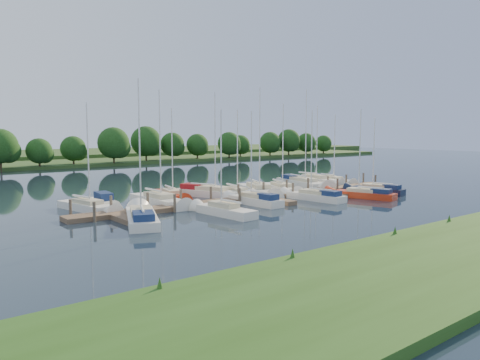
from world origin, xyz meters
TOP-DOWN VIEW (x-y plane):
  - ground at (0.00, 0.00)m, footprint 260.00×260.00m
  - dock at (0.00, 7.31)m, footprint 40.00×6.00m
  - mooring_pilings at (0.00, 8.43)m, footprint 38.24×2.84m
  - far_shore at (0.00, 75.00)m, footprint 180.00×30.00m
  - distant_hill at (0.00, 100.00)m, footprint 220.00×40.00m
  - treeline at (-2.19, 61.84)m, footprint 146.29×9.84m
  - sailboat_n_0 at (-16.53, 12.08)m, footprint 3.22×7.85m
  - motorboat at (-14.33, 13.87)m, footprint 1.93×5.35m
  - sailboat_n_2 at (-9.84, 11.25)m, footprint 2.27×8.93m
  - sailboat_n_3 at (-6.80, 14.16)m, footprint 3.20×7.80m
  - sailboat_n_4 at (-2.74, 12.70)m, footprint 5.23×8.90m
  - sailboat_n_5 at (-0.45, 11.28)m, footprint 2.98×7.69m
  - sailboat_n_6 at (2.43, 10.93)m, footprint 5.16×9.57m
  - sailboat_n_7 at (6.16, 11.17)m, footprint 4.27×8.33m
  - sailboat_n_8 at (12.05, 13.42)m, footprint 4.10×10.28m
  - sailboat_n_9 at (15.12, 14.32)m, footprint 2.83×8.42m
  - sailboat_n_10 at (17.54, 13.38)m, footprint 2.59×7.66m
  - sailboat_s_0 at (-15.06, 4.51)m, footprint 5.01×9.02m
  - sailboat_s_1 at (-8.28, 2.92)m, footprint 2.24×7.19m
  - sailboat_s_2 at (-2.54, 5.75)m, footprint 2.04×7.25m
  - sailboat_s_3 at (4.15, 4.15)m, footprint 2.56×7.55m
  - sailboat_s_4 at (9.37, 2.08)m, footprint 3.51×7.64m
  - sailboat_s_5 at (13.57, 3.39)m, footprint 2.80×7.06m

SIDE VIEW (x-z plane):
  - ground at x=0.00m, z-range 0.00..0.00m
  - dock at x=0.00m, z-range 0.00..0.40m
  - sailboat_n_3 at x=-6.80m, z-range -4.63..5.17m
  - sailboat_n_5 at x=-0.45m, z-range -4.58..5.11m
  - sailboat_n_7 at x=6.16m, z-range -5.02..5.56m
  - sailboat_n_0 at x=-16.53m, z-range -4.70..5.24m
  - sailboat_n_2 at x=-9.84m, z-range -5.42..5.98m
  - sailboat_n_6 at x=2.43m, z-range -5.87..6.43m
  - sailboat_s_1 at x=-8.28m, z-range -4.37..4.94m
  - sailboat_n_9 at x=15.12m, z-range -5.11..5.68m
  - far_shore at x=0.00m, z-range 0.00..0.60m
  - sailboat_n_10 at x=17.54m, z-range -4.50..5.12m
  - sailboat_s_4 at x=9.37m, z-range -4.54..5.17m
  - sailboat_n_8 at x=12.05m, z-range -6.07..6.71m
  - sailboat_s_5 at x=13.57m, z-range -4.18..4.82m
  - sailboat_s_0 at x=-15.06m, z-range -5.45..6.09m
  - sailboat_s_3 at x=4.15m, z-range -4.48..5.12m
  - sailboat_n_4 at x=-2.74m, z-range -5.45..6.11m
  - sailboat_s_2 at x=-2.54m, z-range -4.36..5.03m
  - motorboat at x=-14.33m, z-range -0.46..1.14m
  - mooring_pilings at x=0.00m, z-range -0.40..1.60m
  - distant_hill at x=0.00m, z-range 0.00..1.40m
  - treeline at x=-2.19m, z-range 0.12..8.28m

